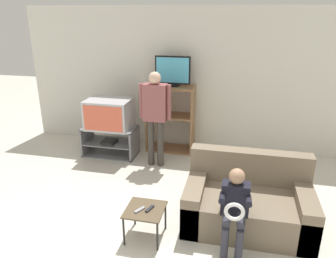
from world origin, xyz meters
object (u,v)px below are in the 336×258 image
media_shelf (170,118)px  person_seated_child (235,205)px  couch (248,203)px  person_standing_adult (155,110)px  tv_stand (111,141)px  snack_table (145,212)px  remote_control_black (150,209)px  television_main (109,114)px  television_flat (173,72)px  remote_control_white (140,210)px

media_shelf → person_seated_child: bearing=-63.8°
couch → person_standing_adult: 2.14m
person_seated_child → tv_stand: bearing=137.3°
tv_stand → snack_table: (1.28, -2.11, 0.07)m
tv_stand → person_standing_adult: person_standing_adult is taller
person_standing_adult → person_seated_child: (1.36, -1.87, -0.41)m
snack_table → couch: 1.28m
remote_control_black → person_standing_adult: (-0.43, 1.87, 0.59)m
remote_control_black → media_shelf: bearing=115.6°
television_main → remote_control_black: size_ratio=5.38×
media_shelf → person_standing_adult: (-0.10, -0.70, 0.35)m
television_flat → snack_table: television_flat is taller
snack_table → person_standing_adult: (-0.36, 1.87, 0.64)m
media_shelf → remote_control_white: size_ratio=8.57×
remote_control_white → snack_table: bearing=72.4°
television_main → remote_control_black: 2.51m
television_main → remote_control_white: 2.49m
remote_control_black → snack_table: bearing=-159.8°
remote_control_black → remote_control_white: same height
television_main → person_standing_adult: bearing=-13.9°
television_main → remote_control_white: television_main is taller
television_flat → remote_control_white: 2.86m
snack_table → remote_control_black: (0.06, 0.00, 0.06)m
tv_stand → television_flat: size_ratio=1.50×
media_shelf → person_seated_child: media_shelf is taller
television_flat → person_standing_adult: 0.89m
couch → tv_stand: bearing=147.2°
tv_stand → couch: (2.44, -1.57, 0.02)m
television_main → media_shelf: size_ratio=0.63×
snack_table → remote_control_white: remote_control_white is taller
television_flat → person_standing_adult: bearing=-100.8°
television_main → person_seated_child: (2.27, -2.09, -0.22)m
remote_control_white → person_standing_adult: 2.03m
television_main → snack_table: (1.27, -2.10, -0.46)m
couch → person_standing_adult: (-1.52, 1.33, 0.69)m
television_flat → remote_control_black: (0.29, -2.59, -1.10)m
media_shelf → snack_table: size_ratio=2.81×
couch → remote_control_black: bearing=-153.9°
remote_control_white → couch: couch is taller
tv_stand → remote_control_white: bearing=-60.2°
television_flat → couch: bearing=-56.0°
television_main → media_shelf: 1.13m
remote_control_white → person_seated_child: size_ratio=0.15×
person_standing_adult → person_seated_child: person_standing_adult is taller
remote_control_white → person_seated_child: (1.05, 0.05, 0.18)m
media_shelf → person_standing_adult: bearing=-98.5°
person_standing_adult → person_seated_child: size_ratio=1.68×
television_main → remote_control_black: (1.33, -2.09, -0.40)m
tv_stand → television_main: size_ratio=1.23×
television_main → person_seated_child: television_main is taller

